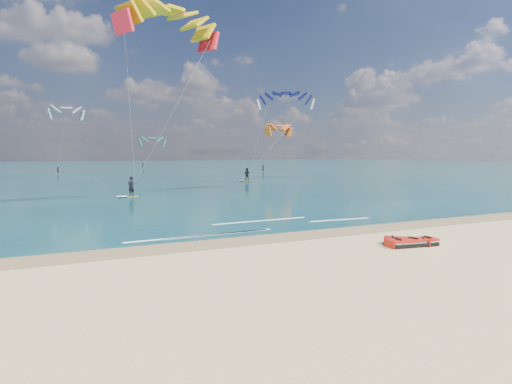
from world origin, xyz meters
The scene contains 9 objects.
ground centered at (0.00, 40.00, 0.00)m, with size 320.00×320.00×0.00m, color tan.
wet_sand_strip centered at (0.00, 3.00, 0.00)m, with size 320.00×2.40×0.01m, color olive.
sea centered at (0.00, 104.00, 0.02)m, with size 320.00×200.00×0.04m, color #0B343E.
packed_kite_left centered at (3.38, -1.50, 0.00)m, with size 2.59×1.11×0.41m, color red, non-canonical shape.
packed_kite_mid centered at (3.42, -1.14, 0.00)m, with size 2.21×1.04×0.38m, color #A1150B, non-canonical shape.
kitesurfer_main centered at (-2.20, 23.98, 9.27)m, with size 10.52×8.87×17.84m.
kitesurfer_far centered at (19.00, 41.82, 7.55)m, with size 11.59×6.69×14.19m.
shoreline_foam centered at (-1.15, 6.04, 0.04)m, with size 15.56×3.61×0.01m.
distant_kites centered at (-11.35, 72.85, 5.72)m, with size 76.51×41.76×13.25m.
Camera 1 is at (-11.93, -16.53, 4.24)m, focal length 32.00 mm.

